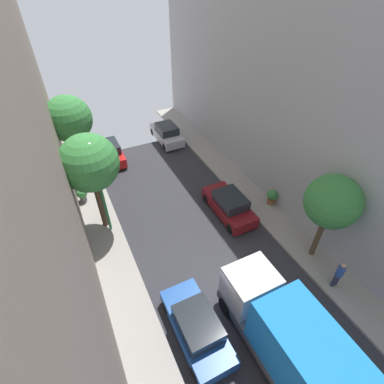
{
  "coord_description": "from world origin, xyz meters",
  "views": [
    {
      "loc": [
        -5.42,
        -6.21,
        13.06
      ],
      "look_at": [
        1.24,
        7.46,
        0.5
      ],
      "focal_mm": 26.72,
      "sensor_mm": 36.0,
      "label": 1
    }
  ],
  "objects": [
    {
      "name": "pedestrian",
      "position": [
        4.65,
        -1.99,
        1.07
      ],
      "size": [
        0.4,
        0.36,
        1.72
      ],
      "color": "#2D334C",
      "rests_on": "sidewalk_right"
    },
    {
      "name": "parked_car_left_2",
      "position": [
        -2.7,
        -1.1,
        0.72
      ],
      "size": [
        1.78,
        4.2,
        1.57
      ],
      "color": "#194799",
      "rests_on": "ground"
    },
    {
      "name": "ground",
      "position": [
        0.0,
        0.0,
        0.0
      ],
      "size": [
        32.0,
        32.0,
        0.0
      ],
      "primitive_type": "plane",
      "color": "#2D2D33"
    },
    {
      "name": "sidewalk_left",
      "position": [
        -5.0,
        0.0,
        0.07
      ],
      "size": [
        2.0,
        44.0,
        0.15
      ],
      "primitive_type": "cube",
      "color": "gray",
      "rests_on": "ground"
    },
    {
      "name": "lamp_post",
      "position": [
        -4.6,
        6.84,
        4.07
      ],
      "size": [
        0.44,
        0.44,
        6.02
      ],
      "color": "#26723F",
      "rests_on": "sidewalk_left"
    },
    {
      "name": "parked_car_right_1",
      "position": [
        2.7,
        4.98,
        0.72
      ],
      "size": [
        1.78,
        4.2,
        1.57
      ],
      "color": "maroon",
      "rests_on": "ground"
    },
    {
      "name": "sidewalk_right",
      "position": [
        5.0,
        0.0,
        0.07
      ],
      "size": [
        2.0,
        44.0,
        0.15
      ],
      "primitive_type": "cube",
      "color": "gray",
      "rests_on": "ground"
    },
    {
      "name": "street_tree_2",
      "position": [
        -4.8,
        7.36,
        4.69
      ],
      "size": [
        3.15,
        3.15,
        6.15
      ],
      "color": "brown",
      "rests_on": "sidewalk_left"
    },
    {
      "name": "potted_plant_2",
      "position": [
        5.68,
        4.44,
        0.74
      ],
      "size": [
        0.69,
        0.69,
        1.07
      ],
      "color": "brown",
      "rests_on": "sidewalk_right"
    },
    {
      "name": "parked_car_right_2",
      "position": [
        2.7,
        15.68,
        0.72
      ],
      "size": [
        1.78,
        4.2,
        1.57
      ],
      "color": "silver",
      "rests_on": "ground"
    },
    {
      "name": "parked_car_left_3",
      "position": [
        -2.7,
        14.83,
        0.72
      ],
      "size": [
        1.78,
        4.2,
        1.57
      ],
      "color": "red",
      "rests_on": "ground"
    },
    {
      "name": "street_tree_0",
      "position": [
        -5.04,
        13.48,
        4.63
      ],
      "size": [
        3.11,
        3.11,
        6.07
      ],
      "color": "brown",
      "rests_on": "sidewalk_left"
    },
    {
      "name": "potted_plant_0",
      "position": [
        -5.63,
        10.25,
        0.7
      ],
      "size": [
        0.67,
        0.67,
        0.96
      ],
      "color": "slate",
      "rests_on": "sidewalk_left"
    },
    {
      "name": "street_tree_1",
      "position": [
        5.1,
        0.03,
        4.0
      ],
      "size": [
        2.67,
        2.67,
        5.21
      ],
      "color": "brown",
      "rests_on": "sidewalk_right"
    },
    {
      "name": "delivery_truck",
      "position": [
        0.0,
        -3.56,
        1.79
      ],
      "size": [
        2.26,
        6.6,
        3.38
      ],
      "color": "#4C4C51",
      "rests_on": "ground"
    }
  ]
}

